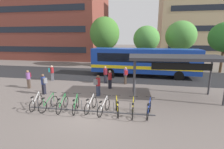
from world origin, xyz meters
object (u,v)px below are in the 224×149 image
at_px(parked_bicycle_green_2, 62,105).
at_px(commuter_teal_pack_1, 52,72).
at_px(parked_bicycle_yellow_6, 117,108).
at_px(commuter_grey_pack_6, 98,84).
at_px(parked_bicycle_green_3, 76,105).
at_px(parked_bicycle_blue_8, 149,110).
at_px(street_tree_1, 146,39).
at_px(parked_bicycle_green_1, 49,104).
at_px(parked_bicycle_white_4, 91,105).
at_px(street_tree_2, 181,36).
at_px(parked_bicycle_white_5, 104,107).
at_px(parked_bicycle_yellow_7, 133,109).
at_px(street_tree_0, 105,34).
at_px(commuter_grey_pack_5, 44,83).
at_px(parked_bicycle_white_0, 36,102).
at_px(commuter_maroon_pack_3, 105,74).
at_px(city_bus, 144,61).
at_px(commuter_black_pack_2, 110,78).
at_px(transit_shelter, 177,59).
at_px(commuter_maroon_pack_0, 28,78).
at_px(commuter_red_pack_4, 126,74).

distance_m(parked_bicycle_green_2, commuter_teal_pack_1, 7.98).
bearing_deg(parked_bicycle_yellow_6, commuter_grey_pack_6, 21.25).
height_order(parked_bicycle_green_3, parked_bicycle_yellow_6, same).
xyz_separation_m(parked_bicycle_blue_8, street_tree_1, (0.03, 16.68, 3.87)).
distance_m(parked_bicycle_green_1, parked_bicycle_white_4, 2.67).
distance_m(parked_bicycle_green_3, street_tree_2, 21.74).
relative_size(parked_bicycle_white_5, parked_bicycle_yellow_7, 0.98).
distance_m(parked_bicycle_green_1, street_tree_0, 17.24).
height_order(parked_bicycle_green_2, parked_bicycle_blue_8, same).
xyz_separation_m(commuter_grey_pack_5, commuter_grey_pack_6, (4.32, 0.37, 0.01)).
bearing_deg(commuter_teal_pack_1, parked_bicycle_white_0, -93.12).
xyz_separation_m(parked_bicycle_white_0, commuter_maroon_pack_3, (3.05, 6.53, 0.59)).
height_order(parked_bicycle_green_2, parked_bicycle_white_5, same).
height_order(parked_bicycle_green_3, street_tree_0, street_tree_0).
bearing_deg(city_bus, street_tree_1, 89.71).
xyz_separation_m(commuter_black_pack_2, commuter_grey_pack_6, (-0.58, -2.03, 0.00)).
bearing_deg(commuter_grey_pack_6, parked_bicycle_yellow_7, -102.31).
distance_m(parked_bicycle_white_5, commuter_black_pack_2, 4.93).
bearing_deg(parked_bicycle_white_4, city_bus, -10.21).
bearing_deg(parked_bicycle_green_3, commuter_black_pack_2, -23.74).
bearing_deg(parked_bicycle_green_1, commuter_grey_pack_6, -29.31).
relative_size(parked_bicycle_blue_8, commuter_maroon_pack_3, 1.01).
height_order(parked_bicycle_white_4, transit_shelter, transit_shelter).
xyz_separation_m(commuter_maroon_pack_0, commuter_maroon_pack_3, (6.38, 2.76, 0.04)).
distance_m(parked_bicycle_white_0, parked_bicycle_blue_8, 7.04).
xyz_separation_m(parked_bicycle_green_1, transit_shelter, (8.07, 3.52, 2.56)).
bearing_deg(parked_bicycle_green_3, commuter_grey_pack_5, 45.95).
relative_size(commuter_maroon_pack_0, street_tree_1, 0.26).
bearing_deg(parked_bicycle_green_2, street_tree_2, -31.40).
distance_m(parked_bicycle_blue_8, commuter_grey_pack_6, 4.66).
relative_size(commuter_red_pack_4, commuter_grey_pack_5, 1.02).
bearing_deg(parked_bicycle_yellow_6, commuter_grey_pack_5, 55.42).
bearing_deg(commuter_teal_pack_1, parked_bicycle_white_4, -70.74).
xyz_separation_m(street_tree_1, street_tree_2, (5.29, 2.12, 0.46)).
bearing_deg(parked_bicycle_green_1, parked_bicycle_green_2, -78.62).
height_order(transit_shelter, commuter_black_pack_2, transit_shelter).
xyz_separation_m(parked_bicycle_white_5, commuter_grey_pack_6, (-1.14, 2.83, 0.57)).
height_order(parked_bicycle_green_1, street_tree_2, street_tree_2).
xyz_separation_m(parked_bicycle_white_0, commuter_red_pack_4, (5.03, 6.63, 0.58)).
bearing_deg(parked_bicycle_yellow_7, parked_bicycle_green_1, 90.37).
height_order(parked_bicycle_white_0, street_tree_2, street_tree_2).
bearing_deg(transit_shelter, parked_bicycle_yellow_7, -133.84).
height_order(city_bus, commuter_maroon_pack_3, city_bus).
distance_m(parked_bicycle_green_1, commuter_red_pack_4, 7.87).
bearing_deg(street_tree_1, parked_bicycle_green_2, -107.32).
relative_size(parked_bicycle_green_1, commuter_red_pack_4, 1.02).
distance_m(parked_bicycle_green_3, commuter_black_pack_2, 5.08).
height_order(parked_bicycle_yellow_7, commuter_black_pack_2, commuter_black_pack_2).
bearing_deg(parked_bicycle_blue_8, parked_bicycle_green_1, 101.17).
bearing_deg(street_tree_2, street_tree_1, -158.12).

